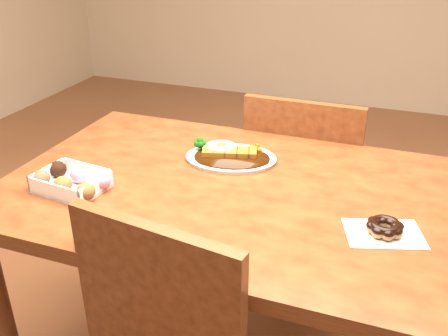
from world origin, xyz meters
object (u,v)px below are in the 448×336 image
(table, at_px, (226,216))
(pon_de_ring, at_px, (385,228))
(donut_box, at_px, (71,181))
(chair_far, at_px, (304,190))
(katsu_curry_plate, at_px, (229,155))

(table, height_order, pon_de_ring, pon_de_ring)
(donut_box, relative_size, pon_de_ring, 1.04)
(pon_de_ring, bearing_deg, chair_far, 115.45)
(table, relative_size, chair_far, 1.38)
(donut_box, xyz_separation_m, pon_de_ring, (0.80, 0.07, -0.01))
(donut_box, distance_m, pon_de_ring, 0.80)
(chair_far, xyz_separation_m, katsu_curry_plate, (-0.16, -0.38, 0.29))
(donut_box, bearing_deg, table, 23.12)
(table, height_order, donut_box, donut_box)
(katsu_curry_plate, xyz_separation_m, donut_box, (-0.33, -0.32, 0.01))
(katsu_curry_plate, distance_m, donut_box, 0.46)
(katsu_curry_plate, bearing_deg, donut_box, -136.42)
(chair_far, height_order, donut_box, chair_far)
(table, relative_size, pon_de_ring, 5.97)
(chair_far, distance_m, donut_box, 0.91)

